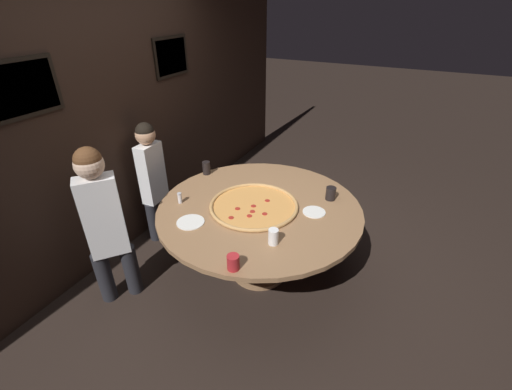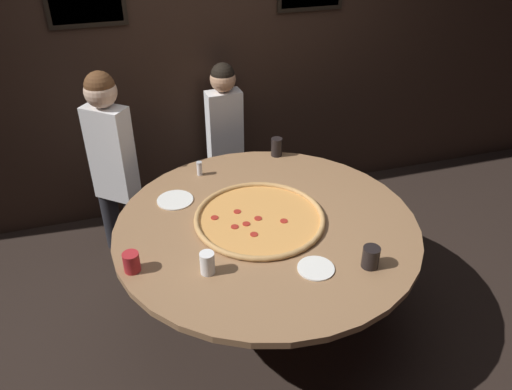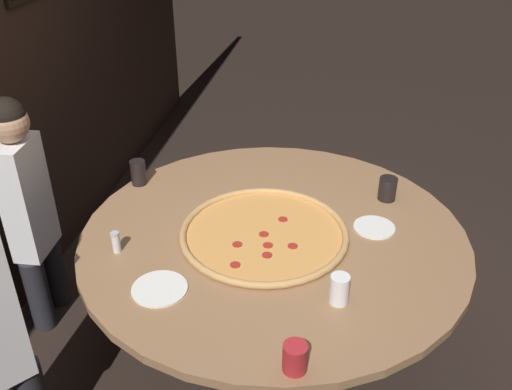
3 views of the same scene
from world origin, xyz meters
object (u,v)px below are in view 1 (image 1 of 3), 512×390
giant_pizza (254,206)px  drink_cup_far_right (206,168)px  drink_cup_beside_pizza (233,262)px  diner_side_left (104,220)px  white_plate_beside_cup (314,212)px  white_plate_far_back (191,222)px  diner_far_right (152,175)px  dining_table (259,217)px  condiment_shaker (180,198)px  drink_cup_near_right (273,237)px  drink_cup_near_left (331,193)px

giant_pizza → drink_cup_far_right: (0.35, 0.71, 0.05)m
drink_cup_beside_pizza → diner_side_left: 1.15m
white_plate_beside_cup → white_plate_far_back: size_ratio=0.86×
drink_cup_beside_pizza → diner_far_right: bearing=59.6°
white_plate_beside_cup → drink_cup_beside_pizza: bearing=163.5°
white_plate_beside_cup → giant_pizza: bearing=106.8°
diner_side_left → dining_table: bearing=169.4°
dining_table → drink_cup_far_right: 0.84m
white_plate_far_back → condiment_shaker: bearing=51.2°
drink_cup_near_right → white_plate_beside_cup: drink_cup_near_right is taller
drink_cup_far_right → drink_cup_near_left: (0.07, -1.26, -0.01)m
drink_cup_beside_pizza → drink_cup_far_right: size_ratio=0.82×
diner_far_right → dining_table: bearing=84.0°
drink_cup_near_left → condiment_shaker: bearing=119.2°
drink_cup_near_left → white_plate_far_back: 1.24m
white_plate_far_back → drink_cup_near_left: bearing=-46.3°
drink_cup_far_right → diner_far_right: diner_far_right is taller
white_plate_far_back → white_plate_beside_cup: bearing=-55.1°
dining_table → diner_far_right: size_ratio=1.36×
dining_table → white_plate_beside_cup: white_plate_beside_cup is taller
drink_cup_beside_pizza → drink_cup_near_left: size_ratio=0.92×
white_plate_beside_cup → diner_side_left: bearing=123.0°
dining_table → condiment_shaker: 0.71m
drink_cup_far_right → white_plate_far_back: bearing=-154.9°
dining_table → drink_cup_near_right: 0.55m
diner_side_left → diner_far_right: diner_side_left is taller
white_plate_far_back → drink_cup_far_right: bearing=25.1°
white_plate_far_back → diner_far_right: size_ratio=0.17×
white_plate_beside_cup → white_plate_far_back: 1.02m
condiment_shaker → diner_side_left: 0.63m
dining_table → condiment_shaker: (-0.26, 0.64, 0.16)m
drink_cup_near_right → diner_far_right: size_ratio=0.10×
dining_table → drink_cup_near_left: size_ratio=14.97×
drink_cup_far_right → white_plate_far_back: size_ratio=0.59×
drink_cup_near_right → white_plate_far_back: drink_cup_near_right is taller
white_plate_beside_cup → white_plate_far_back: (-0.58, 0.83, 0.00)m
drink_cup_far_right → drink_cup_near_left: 1.26m
dining_table → drink_cup_near_right: drink_cup_near_right is taller
dining_table → condiment_shaker: bearing=111.7°
drink_cup_far_right → drink_cup_near_left: size_ratio=1.12×
white_plate_beside_cup → condiment_shaker: 1.16m
white_plate_far_back → diner_side_left: (-0.33, 0.57, 0.05)m
drink_cup_beside_pizza → condiment_shaker: drink_cup_beside_pizza is taller
drink_cup_far_right → diner_side_left: bearing=169.5°
giant_pizza → diner_far_right: bearing=85.5°
giant_pizza → white_plate_beside_cup: (0.15, -0.49, -0.01)m
drink_cup_near_right → drink_cup_far_right: 1.29m
drink_cup_near_right → condiment_shaker: bearing=80.7°
white_plate_beside_cup → condiment_shaker: (-0.37, 1.09, 0.05)m
drink_cup_near_left → white_plate_far_back: drink_cup_near_left is taller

